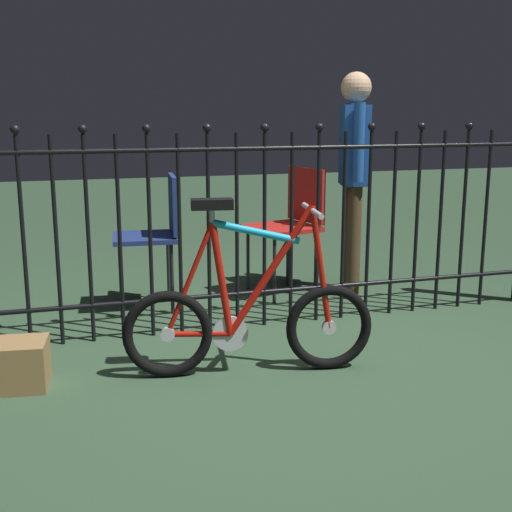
{
  "coord_description": "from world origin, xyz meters",
  "views": [
    {
      "loc": [
        -1.09,
        -3.07,
        1.3
      ],
      "look_at": [
        -0.1,
        0.21,
        0.55
      ],
      "focal_mm": 47.03,
      "sensor_mm": 36.0,
      "label": 1
    }
  ],
  "objects_px": {
    "bicycle": "(249,317)",
    "person_visitor": "(354,165)",
    "chair_red": "(292,217)",
    "chair_navy": "(157,227)",
    "display_crate": "(22,364)"
  },
  "relations": [
    {
      "from": "bicycle",
      "to": "person_visitor",
      "type": "distance_m",
      "value": 1.83
    },
    {
      "from": "chair_red",
      "to": "display_crate",
      "type": "relative_size",
      "value": 3.7
    },
    {
      "from": "bicycle",
      "to": "chair_navy",
      "type": "distance_m",
      "value": 1.33
    },
    {
      "from": "bicycle",
      "to": "person_visitor",
      "type": "xyz_separation_m",
      "value": [
        1.14,
        1.28,
        0.63
      ]
    },
    {
      "from": "bicycle",
      "to": "chair_red",
      "type": "height_order",
      "value": "chair_red"
    },
    {
      "from": "chair_navy",
      "to": "person_visitor",
      "type": "height_order",
      "value": "person_visitor"
    },
    {
      "from": "chair_red",
      "to": "display_crate",
      "type": "height_order",
      "value": "chair_red"
    },
    {
      "from": "bicycle",
      "to": "display_crate",
      "type": "height_order",
      "value": "bicycle"
    },
    {
      "from": "chair_red",
      "to": "display_crate",
      "type": "distance_m",
      "value": 2.23
    },
    {
      "from": "bicycle",
      "to": "display_crate",
      "type": "bearing_deg",
      "value": 172.57
    },
    {
      "from": "chair_navy",
      "to": "chair_red",
      "type": "bearing_deg",
      "value": 5.59
    },
    {
      "from": "chair_red",
      "to": "display_crate",
      "type": "xyz_separation_m",
      "value": [
        -1.8,
        -1.23,
        -0.44
      ]
    },
    {
      "from": "person_visitor",
      "to": "display_crate",
      "type": "relative_size",
      "value": 6.42
    },
    {
      "from": "chair_navy",
      "to": "person_visitor",
      "type": "bearing_deg",
      "value": 0.36
    },
    {
      "from": "person_visitor",
      "to": "display_crate",
      "type": "height_order",
      "value": "person_visitor"
    }
  ]
}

